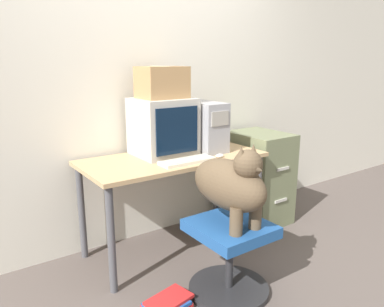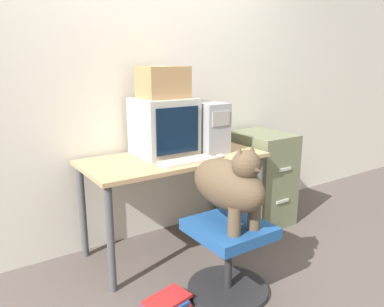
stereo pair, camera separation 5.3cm
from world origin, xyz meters
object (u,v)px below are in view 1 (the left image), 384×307
at_px(crt_monitor, 163,127).
at_px(book_stack_floor, 167,304).
at_px(pc_tower, 202,126).
at_px(filing_cabinet, 259,177).
at_px(keyboard, 187,161).
at_px(cardboard_box, 162,82).
at_px(dog, 231,184).
at_px(office_chair, 229,255).

distance_m(crt_monitor, book_stack_floor, 1.26).
height_order(pc_tower, filing_cabinet, pc_tower).
bearing_deg(keyboard, cardboard_box, 91.88).
distance_m(crt_monitor, dog, 0.84).
bearing_deg(office_chair, crt_monitor, 89.50).
bearing_deg(crt_monitor, book_stack_floor, -120.50).
xyz_separation_m(pc_tower, office_chair, (-0.35, -0.77, -0.69)).
xyz_separation_m(crt_monitor, dog, (-0.01, -0.80, -0.23)).
height_order(filing_cabinet, book_stack_floor, filing_cabinet).
bearing_deg(book_stack_floor, office_chair, -9.45).
bearing_deg(crt_monitor, filing_cabinet, -4.62).
xyz_separation_m(pc_tower, book_stack_floor, (-0.77, -0.70, -0.91)).
bearing_deg(book_stack_floor, filing_cabinet, 25.08).
relative_size(office_chair, cardboard_box, 1.54).
bearing_deg(cardboard_box, filing_cabinet, -4.85).
height_order(office_chair, filing_cabinet, filing_cabinet).
distance_m(pc_tower, dog, 0.87).
height_order(crt_monitor, pc_tower, crt_monitor).
relative_size(keyboard, filing_cabinet, 0.50).
relative_size(crt_monitor, filing_cabinet, 0.52).
bearing_deg(dog, filing_cabinet, 36.54).
relative_size(office_chair, dog, 0.88).
bearing_deg(pc_tower, filing_cabinet, -3.79).
bearing_deg(dog, cardboard_box, 89.50).
xyz_separation_m(cardboard_box, book_stack_floor, (-0.43, -0.74, -1.26)).
relative_size(keyboard, cardboard_box, 1.22).
bearing_deg(filing_cabinet, pc_tower, 176.21).
bearing_deg(cardboard_box, crt_monitor, -90.00).
xyz_separation_m(keyboard, book_stack_floor, (-0.44, -0.43, -0.73)).
height_order(crt_monitor, filing_cabinet, crt_monitor).
relative_size(keyboard, office_chair, 0.79).
xyz_separation_m(keyboard, office_chair, (-0.02, -0.50, -0.51)).
bearing_deg(keyboard, pc_tower, 39.56).
relative_size(dog, filing_cabinet, 0.71).
bearing_deg(dog, keyboard, 87.98).
distance_m(pc_tower, keyboard, 0.47).
xyz_separation_m(office_chair, book_stack_floor, (-0.43, 0.07, -0.22)).
xyz_separation_m(dog, cardboard_box, (0.01, 0.81, 0.57)).
height_order(office_chair, dog, dog).
bearing_deg(dog, pc_tower, 65.59).
height_order(pc_tower, office_chair, pc_tower).
distance_m(crt_monitor, keyboard, 0.37).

